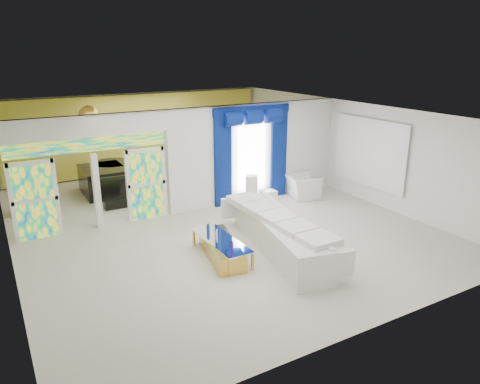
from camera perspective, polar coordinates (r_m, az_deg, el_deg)
floor at (r=12.67m, az=-3.89°, el=-3.51°), size 12.00×12.00×0.00m
dividing_wall at (r=14.06m, az=2.09°, el=5.08°), size 5.70×0.18×3.00m
dividing_header at (r=12.00m, az=-18.78°, el=7.91°), size 4.30×0.18×0.55m
stained_panel_left at (r=12.21m, az=-24.51°, el=-0.98°), size 0.95×0.04×2.00m
stained_panel_right at (r=12.73m, az=-11.75°, el=1.02°), size 0.95×0.04×2.00m
stained_transom at (r=12.08m, az=-18.56°, el=5.69°), size 4.00×0.05×0.35m
window_pane at (r=13.86m, az=1.42°, el=4.69°), size 1.00×0.02×2.30m
blue_drape_left at (r=13.37m, az=-2.19°, el=3.97°), size 0.55×0.10×2.80m
blue_drape_right at (r=14.38m, az=4.90°, el=4.91°), size 0.55×0.10×2.80m
blue_pelmet at (r=13.59m, az=1.53°, el=10.30°), size 2.60×0.12×0.25m
wall_mirror at (r=14.26m, az=16.04°, el=4.78°), size 0.04×2.70×1.90m
gold_curtains at (r=17.58m, az=-12.56°, el=7.25°), size 9.70×0.12×2.90m
white_sofa at (r=10.71m, az=4.83°, el=-5.37°), size 1.70×4.17×0.78m
coffee_table at (r=10.38m, az=-2.35°, el=-7.19°), size 1.00×1.97×0.42m
console_table at (r=13.86m, az=2.52°, el=-0.77°), size 1.10×0.36×0.36m
table_lamp at (r=13.57m, az=1.47°, el=0.91°), size 0.36×0.36×0.58m
armchair at (r=14.60m, az=7.85°, el=0.73°), size 1.17×1.27×0.70m
grand_piano at (r=15.44m, az=-16.84°, el=1.41°), size 1.34×1.75×0.88m
piano_bench at (r=14.04m, az=-15.18°, el=-1.36°), size 0.82×0.33×0.27m
tv_console at (r=14.44m, az=-25.60°, el=-0.82°), size 0.62×0.57×0.83m
chandelier at (r=14.45m, az=-18.58°, el=9.16°), size 0.60×0.60×0.60m
decanters at (r=10.25m, az=-2.57°, el=-5.64°), size 0.21×1.25×0.29m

